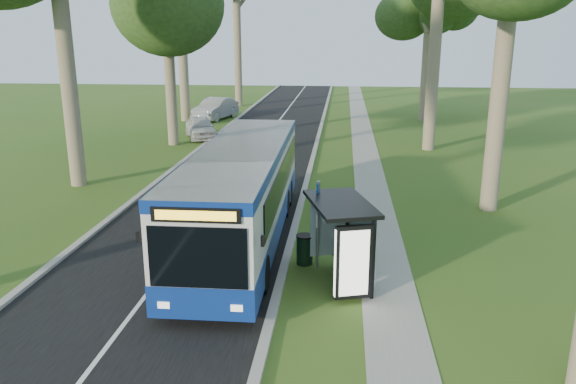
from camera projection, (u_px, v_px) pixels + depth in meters
name	position (u px, v px, depth m)	size (l,w,h in m)	color
ground	(287.00, 260.00, 17.41)	(120.00, 120.00, 0.00)	#33581B
road	(236.00, 178.00, 27.31)	(7.00, 100.00, 0.02)	black
kerb_east	(307.00, 178.00, 26.97)	(0.25, 100.00, 0.12)	#9E9B93
kerb_west	(166.00, 175.00, 27.63)	(0.25, 100.00, 0.12)	#9E9B93
centre_line	(236.00, 177.00, 27.31)	(0.12, 100.00, 0.01)	white
footpath	(370.00, 181.00, 26.70)	(1.50, 100.00, 0.02)	gray
bus	(243.00, 194.00, 18.48)	(2.69, 12.23, 3.23)	silver
bus_stop_sign	(318.00, 216.00, 16.28)	(0.10, 0.38, 2.71)	gray
bus_shelter	(345.00, 231.00, 15.02)	(2.22, 3.08, 2.38)	black
litter_bin	(305.00, 249.00, 16.99)	(0.53, 0.53, 0.93)	black
car_white	(201.00, 127.00, 37.48)	(1.72, 4.29, 1.46)	silver
car_silver	(215.00, 109.00, 45.70)	(1.82, 5.23, 1.72)	#999CA0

